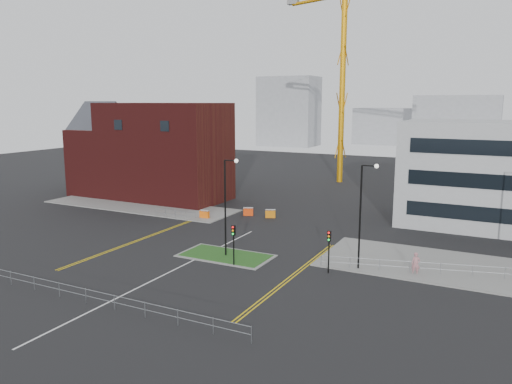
% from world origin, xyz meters
% --- Properties ---
extents(ground, '(200.00, 200.00, 0.00)m').
position_xyz_m(ground, '(0.00, 0.00, 0.00)').
color(ground, black).
rests_on(ground, ground).
extents(pavement_left, '(28.00, 8.00, 0.12)m').
position_xyz_m(pavement_left, '(-20.00, 22.00, 0.06)').
color(pavement_left, slate).
rests_on(pavement_left, ground).
extents(pavement_right, '(24.00, 10.00, 0.12)m').
position_xyz_m(pavement_right, '(22.00, 14.00, 0.06)').
color(pavement_right, slate).
rests_on(pavement_right, ground).
extents(island_kerb, '(8.60, 4.60, 0.08)m').
position_xyz_m(island_kerb, '(2.00, 8.00, 0.04)').
color(island_kerb, slate).
rests_on(island_kerb, ground).
extents(grass_island, '(8.00, 4.00, 0.12)m').
position_xyz_m(grass_island, '(2.00, 8.00, 0.06)').
color(grass_island, '#20501A').
rests_on(grass_island, ground).
extents(brick_building, '(24.20, 10.07, 14.24)m').
position_xyz_m(brick_building, '(-22.97, 28.00, 6.85)').
color(brick_building, '#4A1312').
rests_on(brick_building, ground).
extents(tower_crane, '(50.00, 19.48, 37.10)m').
position_xyz_m(tower_crane, '(3.51, 52.94, 25.65)').
color(tower_crane, orange).
rests_on(tower_crane, ground).
extents(streetlamp_island, '(1.46, 0.36, 9.18)m').
position_xyz_m(streetlamp_island, '(2.22, 8.00, 5.41)').
color(streetlamp_island, black).
rests_on(streetlamp_island, ground).
extents(streetlamp_right_near, '(1.46, 0.36, 9.18)m').
position_xyz_m(streetlamp_right_near, '(14.22, 10.00, 5.41)').
color(streetlamp_right_near, black).
rests_on(streetlamp_right_near, ground).
extents(traffic_light_island, '(0.28, 0.33, 3.65)m').
position_xyz_m(traffic_light_island, '(4.00, 5.98, 2.57)').
color(traffic_light_island, black).
rests_on(traffic_light_island, ground).
extents(traffic_light_right, '(0.28, 0.33, 3.65)m').
position_xyz_m(traffic_light_right, '(12.00, 7.98, 2.57)').
color(traffic_light_right, black).
rests_on(traffic_light_right, ground).
extents(railing_front, '(24.05, 0.05, 1.10)m').
position_xyz_m(railing_front, '(0.00, -6.00, 0.78)').
color(railing_front, gray).
rests_on(railing_front, ground).
extents(railing_left, '(6.05, 0.05, 1.10)m').
position_xyz_m(railing_left, '(-11.00, 18.00, 0.74)').
color(railing_left, gray).
rests_on(railing_left, ground).
extents(railing_right, '(19.05, 5.05, 1.10)m').
position_xyz_m(railing_right, '(20.50, 11.50, 0.78)').
color(railing_right, gray).
rests_on(railing_right, ground).
extents(centre_line, '(0.15, 30.00, 0.01)m').
position_xyz_m(centre_line, '(0.00, 2.00, 0.01)').
color(centre_line, silver).
rests_on(centre_line, ground).
extents(yellow_left_a, '(0.12, 24.00, 0.01)m').
position_xyz_m(yellow_left_a, '(-9.00, 10.00, 0.01)').
color(yellow_left_a, gold).
rests_on(yellow_left_a, ground).
extents(yellow_left_b, '(0.12, 24.00, 0.01)m').
position_xyz_m(yellow_left_b, '(-8.70, 10.00, 0.01)').
color(yellow_left_b, gold).
rests_on(yellow_left_b, ground).
extents(yellow_right_a, '(0.12, 20.00, 0.01)m').
position_xyz_m(yellow_right_a, '(9.50, 6.00, 0.01)').
color(yellow_right_a, gold).
rests_on(yellow_right_a, ground).
extents(yellow_right_b, '(0.12, 20.00, 0.01)m').
position_xyz_m(yellow_right_b, '(9.80, 6.00, 0.01)').
color(yellow_right_b, gold).
rests_on(yellow_right_b, ground).
extents(skyline_a, '(18.00, 12.00, 22.00)m').
position_xyz_m(skyline_a, '(-40.00, 120.00, 11.00)').
color(skyline_a, gray).
rests_on(skyline_a, ground).
extents(skyline_b, '(24.00, 12.00, 16.00)m').
position_xyz_m(skyline_b, '(10.00, 130.00, 8.00)').
color(skyline_b, gray).
rests_on(skyline_b, ground).
extents(skyline_d, '(30.00, 12.00, 12.00)m').
position_xyz_m(skyline_d, '(-8.00, 140.00, 6.00)').
color(skyline_d, gray).
rests_on(skyline_d, ground).
extents(pedestrian, '(0.79, 0.61, 1.93)m').
position_xyz_m(pedestrian, '(18.62, 10.74, 0.96)').
color(pedestrian, '#B8777D').
rests_on(pedestrian, ground).
extents(barrier_left, '(1.24, 0.44, 1.04)m').
position_xyz_m(barrier_left, '(-8.00, 19.86, 0.56)').
color(barrier_left, orange).
rests_on(barrier_left, ground).
extents(barrier_mid, '(1.28, 0.88, 1.03)m').
position_xyz_m(barrier_mid, '(-4.00, 23.81, 0.56)').
color(barrier_mid, red).
rests_on(barrier_mid, ground).
extents(barrier_right, '(1.29, 0.89, 1.04)m').
position_xyz_m(barrier_right, '(-1.00, 24.00, 0.56)').
color(barrier_right, orange).
rests_on(barrier_right, ground).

